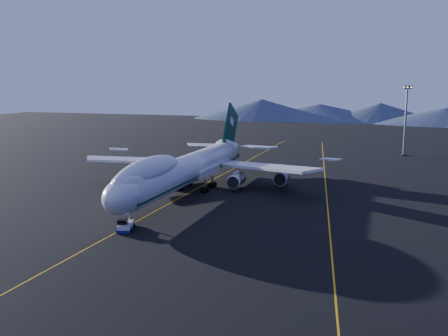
% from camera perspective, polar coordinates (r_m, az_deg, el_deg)
% --- Properties ---
extents(ground, '(500.00, 500.00, 0.00)m').
position_cam_1_polar(ground, '(113.55, -4.22, -2.96)').
color(ground, black).
rests_on(ground, ground).
extents(taxiway_line_main, '(0.25, 220.00, 0.01)m').
position_cam_1_polar(taxiway_line_main, '(113.55, -4.22, -2.95)').
color(taxiway_line_main, '#E5A40D').
rests_on(taxiway_line_main, ground).
extents(taxiway_line_side, '(28.08, 198.09, 0.01)m').
position_cam_1_polar(taxiway_line_side, '(115.63, 11.63, -2.90)').
color(taxiway_line_side, '#E5A40D').
rests_on(taxiway_line_side, ground).
extents(boeing_747, '(59.62, 72.43, 19.37)m').
position_cam_1_polar(boeing_747, '(112.45, -4.25, -0.06)').
color(boeing_747, silver).
rests_on(boeing_747, ground).
extents(pushback_tug, '(3.69, 5.10, 2.01)m').
position_cam_1_polar(pushback_tug, '(87.35, -11.17, -6.60)').
color(pushback_tug, silver).
rests_on(pushback_tug, ground).
extents(floodlight_mast, '(2.95, 2.21, 23.84)m').
position_cam_1_polar(floodlight_mast, '(182.01, 20.03, 5.13)').
color(floodlight_mast, black).
rests_on(floodlight_mast, ground).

